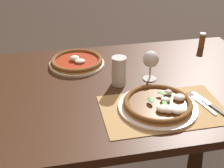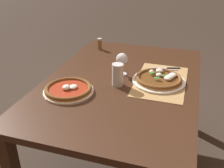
{
  "view_description": "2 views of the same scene",
  "coord_description": "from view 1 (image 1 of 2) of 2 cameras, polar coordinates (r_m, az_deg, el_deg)",
  "views": [
    {
      "loc": [
        -0.38,
        -1.3,
        1.51
      ],
      "look_at": [
        -0.13,
        -0.08,
        0.79
      ],
      "focal_mm": 50.0,
      "sensor_mm": 36.0,
      "label": 1
    },
    {
      "loc": [
        -1.51,
        -0.4,
        1.52
      ],
      "look_at": [
        -0.17,
        0.02,
        0.79
      ],
      "focal_mm": 42.0,
      "sensor_mm": 36.0,
      "label": 2
    }
  ],
  "objects": [
    {
      "name": "dining_table",
      "position": [
        1.6,
        4.0,
        -2.67
      ],
      "size": [
        1.46,
        0.99,
        0.74
      ],
      "color": "#382114",
      "rests_on": "ground"
    },
    {
      "name": "wine_glass",
      "position": [
        1.56,
        7.11,
        4.32
      ],
      "size": [
        0.08,
        0.08,
        0.16
      ],
      "color": "silver",
      "rests_on": "dining_table"
    },
    {
      "name": "pizza_far",
      "position": [
        1.74,
        -6.46,
        4.09
      ],
      "size": [
        0.31,
        0.31,
        0.05
      ],
      "color": "white",
      "rests_on": "dining_table"
    },
    {
      "name": "knife",
      "position": [
        1.45,
        17.19,
        -3.4
      ],
      "size": [
        0.07,
        0.21,
        0.01
      ],
      "color": "black",
      "rests_on": "paper_placemat"
    },
    {
      "name": "fork",
      "position": [
        1.45,
        15.98,
        -3.32
      ],
      "size": [
        0.06,
        0.2,
        0.0
      ],
      "color": "#B7B7BC",
      "rests_on": "paper_placemat"
    },
    {
      "name": "pepper_shaker",
      "position": [
        2.01,
        16.14,
        7.63
      ],
      "size": [
        0.04,
        0.04,
        0.1
      ],
      "color": "brown",
      "rests_on": "dining_table"
    },
    {
      "name": "paper_placemat",
      "position": [
        1.37,
        9.3,
        -4.61
      ],
      "size": [
        0.53,
        0.32,
        0.0
      ],
      "primitive_type": "cube",
      "color": "#A88451",
      "rests_on": "dining_table"
    },
    {
      "name": "pizza_near",
      "position": [
        1.36,
        8.54,
        -3.72
      ],
      "size": [
        0.34,
        0.34,
        0.05
      ],
      "color": "white",
      "rests_on": "paper_placemat"
    },
    {
      "name": "pint_glass",
      "position": [
        1.51,
        1.27,
        2.29
      ],
      "size": [
        0.07,
        0.07,
        0.15
      ],
      "color": "silver",
      "rests_on": "dining_table"
    }
  ]
}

